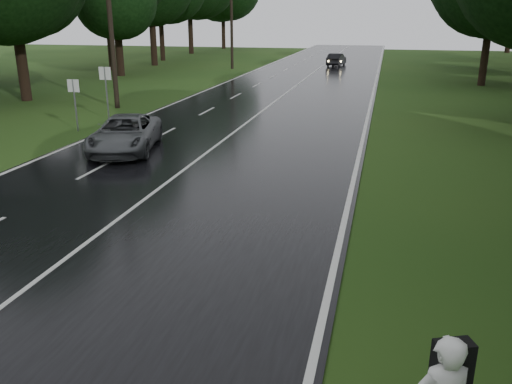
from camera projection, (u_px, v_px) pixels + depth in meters
ground at (26, 291)px, 10.39m from camera, size 160.00×160.00×0.00m
road at (259, 114)px, 28.81m from camera, size 12.00×140.00×0.04m
lane_center at (259, 113)px, 28.80m from camera, size 0.12×140.00×0.01m
grey_car at (125, 134)px, 20.74m from camera, size 3.38×5.29×1.36m
far_car at (336, 60)px, 55.43m from camera, size 1.81×4.02×1.28m
utility_pole_mid at (118, 108)px, 30.78m from camera, size 1.80×0.28×11.00m
utility_pole_far at (232, 69)px, 53.07m from camera, size 1.80×0.28×9.98m
road_sign_a at (78, 131)px, 24.64m from camera, size 0.57×0.10×2.37m
road_sign_b at (109, 120)px, 27.35m from camera, size 0.64×0.10×2.66m
tree_left_d at (27, 100)px, 33.42m from camera, size 8.86×8.86×13.85m
tree_left_e at (121, 76)px, 46.98m from camera, size 7.39×7.39×11.55m
tree_left_f at (155, 65)px, 56.58m from camera, size 9.66×9.66×15.10m
tree_right_e at (481, 85)px, 40.48m from camera, size 8.61×8.61×13.45m
tree_right_f at (482, 70)px, 52.02m from camera, size 9.48×9.48×14.81m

